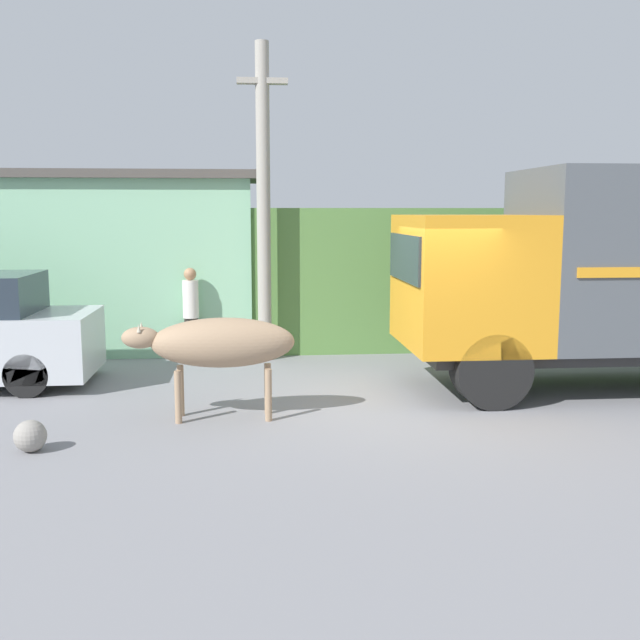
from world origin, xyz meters
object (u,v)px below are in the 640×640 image
pedestrian_on_hill (191,309)px  utility_pole (263,199)px  brown_cow (219,344)px  cargo_truck (619,270)px  roadside_rock (30,436)px

pedestrian_on_hill → utility_pole: bearing=173.7°
brown_cow → utility_pole: 4.45m
cargo_truck → pedestrian_on_hill: 7.32m
pedestrian_on_hill → utility_pole: utility_pole is taller
pedestrian_on_hill → utility_pole: (1.35, -0.06, 1.98)m
cargo_truck → roadside_rock: cargo_truck is taller
brown_cow → utility_pole: (0.67, 3.95, 1.94)m
cargo_truck → utility_pole: 6.12m
brown_cow → utility_pole: bearing=77.1°
pedestrian_on_hill → roadside_rock: pedestrian_on_hill is taller
cargo_truck → brown_cow: size_ratio=2.81×
pedestrian_on_hill → utility_pole: 2.40m
pedestrian_on_hill → brown_cow: bearing=95.7°
cargo_truck → utility_pole: bearing=152.3°
brown_cow → roadside_rock: brown_cow is taller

